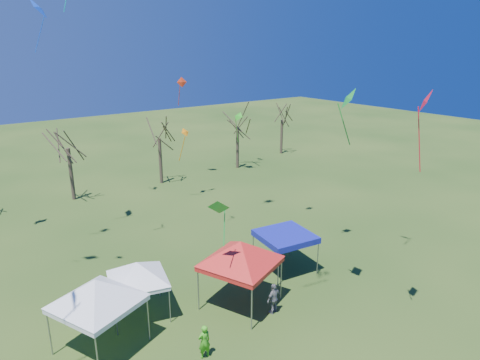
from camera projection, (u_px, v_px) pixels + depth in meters
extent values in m
plane|color=#234115|center=(276.00, 328.00, 20.58)|extent=(140.00, 140.00, 0.00)
cylinder|color=#3D2D21|center=(71.00, 174.00, 37.18)|extent=(0.32, 0.32, 4.64)
cylinder|color=#3D2D21|center=(161.00, 161.00, 41.74)|extent=(0.32, 0.32, 4.49)
cylinder|color=#3D2D21|center=(238.00, 148.00, 47.02)|extent=(0.32, 0.32, 4.47)
cylinder|color=#3D2D21|center=(282.00, 137.00, 53.40)|extent=(0.32, 0.32, 4.23)
cylinder|color=gray|center=(97.00, 359.00, 17.06)|extent=(0.06, 0.06, 2.12)
cylinder|color=gray|center=(50.00, 334.00, 18.50)|extent=(0.06, 0.06, 2.12)
cylinder|color=gray|center=(148.00, 320.00, 19.50)|extent=(0.06, 0.06, 2.12)
cylinder|color=gray|center=(103.00, 301.00, 20.94)|extent=(0.06, 0.06, 2.12)
cube|color=white|center=(98.00, 304.00, 18.64)|extent=(4.16, 4.16, 0.25)
pyramid|color=white|center=(95.00, 280.00, 18.29)|extent=(4.15, 4.15, 1.06)
cylinder|color=gray|center=(116.00, 318.00, 19.85)|extent=(0.05, 0.05, 1.81)
cylinder|color=gray|center=(111.00, 291.00, 22.09)|extent=(0.05, 0.05, 1.81)
cylinder|color=gray|center=(170.00, 306.00, 20.75)|extent=(0.05, 0.05, 1.81)
cylinder|color=gray|center=(159.00, 281.00, 22.99)|extent=(0.05, 0.05, 1.81)
cube|color=white|center=(138.00, 280.00, 21.12)|extent=(3.31, 3.31, 0.22)
pyramid|color=white|center=(136.00, 262.00, 20.81)|extent=(3.70, 3.70, 0.90)
cylinder|color=gray|center=(252.00, 309.00, 20.15)|extent=(0.07, 0.07, 2.23)
cylinder|color=gray|center=(198.00, 291.00, 21.70)|extent=(0.07, 0.07, 2.23)
cylinder|color=gray|center=(281.00, 280.00, 22.70)|extent=(0.07, 0.07, 2.23)
cylinder|color=gray|center=(231.00, 265.00, 24.25)|extent=(0.07, 0.07, 2.23)
cube|color=red|center=(241.00, 264.00, 21.83)|extent=(4.36, 4.36, 0.27)
pyramid|color=red|center=(241.00, 241.00, 21.45)|extent=(4.39, 4.39, 1.12)
cylinder|color=gray|center=(278.00, 270.00, 23.94)|extent=(0.06, 0.06, 1.99)
cylinder|color=gray|center=(253.00, 250.00, 26.28)|extent=(0.06, 0.06, 1.99)
cylinder|color=gray|center=(318.00, 259.00, 25.22)|extent=(0.06, 0.06, 1.99)
cylinder|color=gray|center=(290.00, 241.00, 27.55)|extent=(0.06, 0.06, 1.99)
cube|color=#0E1491|center=(285.00, 237.00, 25.41)|extent=(3.38, 3.38, 0.24)
cube|color=#0E1491|center=(285.00, 235.00, 25.36)|extent=(3.38, 3.38, 0.12)
imported|color=slate|center=(274.00, 298.00, 21.53)|extent=(1.02, 0.54, 1.66)
imported|color=green|center=(204.00, 341.00, 18.47)|extent=(0.60, 0.41, 1.58)
cone|color=#239B17|center=(238.00, 116.00, 44.33)|extent=(0.97, 1.20, 0.87)
cube|color=#239B17|center=(237.00, 131.00, 44.92)|extent=(0.45, 0.15, 2.55)
cone|color=blue|center=(39.00, 7.00, 25.56)|extent=(1.64, 1.81, 1.26)
cube|color=blue|center=(40.00, 33.00, 25.60)|extent=(0.79, 0.49, 2.24)
cone|color=red|center=(182.00, 82.00, 34.24)|extent=(0.86, 0.33, 0.84)
cube|color=red|center=(179.00, 95.00, 34.43)|extent=(0.14, 0.60, 1.67)
cone|color=#179628|center=(348.00, 98.00, 19.27)|extent=(1.22, 1.31, 0.99)
cube|color=#179628|center=(344.00, 124.00, 19.98)|extent=(0.62, 0.48, 1.97)
cone|color=green|center=(219.00, 207.00, 19.46)|extent=(1.22, 1.20, 0.88)
cube|color=green|center=(224.00, 228.00, 19.76)|extent=(0.39, 0.43, 1.62)
cone|color=red|center=(425.00, 101.00, 17.05)|extent=(1.18, 1.05, 1.02)
cube|color=red|center=(419.00, 140.00, 17.72)|extent=(0.28, 0.37, 2.74)
cone|color=orange|center=(185.00, 132.00, 36.23)|extent=(0.93, 0.72, 0.70)
cube|color=orange|center=(182.00, 149.00, 36.31)|extent=(0.26, 0.89, 2.31)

